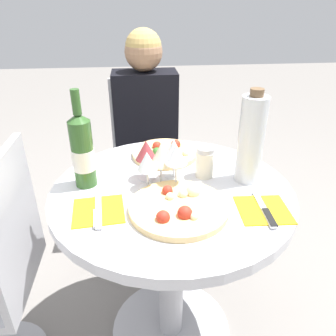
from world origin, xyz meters
The scene contains 16 objects.
ground_plane centered at (0.00, 0.00, 0.00)m, with size 12.00×12.00×0.00m, color gray.
dining_table centered at (0.00, 0.00, 0.53)m, with size 0.81×0.81×0.73m.
chair_behind_diner centered at (-0.06, 0.78, 0.44)m, with size 0.39×0.39×0.90m.
seated_diner centered at (-0.06, 0.64, 0.53)m, with size 0.32×0.39×1.17m.
pizza_large centered at (0.01, -0.13, 0.74)m, with size 0.30×0.30×0.05m.
pizza_small_far centered at (0.00, 0.25, 0.74)m, with size 0.26×0.26×0.05m.
wine_bottle centered at (-0.29, 0.05, 0.86)m, with size 0.07×0.07×0.33m.
tall_carafe centered at (0.26, 0.03, 0.88)m, with size 0.09×0.09×0.32m.
sugar_shaker centered at (0.12, 0.07, 0.79)m, with size 0.06×0.06×0.11m.
wine_glass_back_left centered at (-0.08, 0.07, 0.84)m, with size 0.07×0.07×0.14m.
wine_glass_center centered at (-0.03, 0.04, 0.83)m, with size 0.07×0.07×0.14m.
wine_glass_back_right centered at (0.01, 0.07, 0.84)m, with size 0.07×0.07×0.15m.
wine_glass_front_right centered at (0.01, 0.01, 0.85)m, with size 0.07×0.07×0.15m.
wine_glass_front_left centered at (-0.08, 0.01, 0.83)m, with size 0.07×0.07×0.13m.
place_setting_left centered at (-0.23, -0.12, 0.73)m, with size 0.16×0.19×0.01m.
place_setting_right centered at (0.26, -0.16, 0.73)m, with size 0.16×0.19×0.01m.
Camera 1 is at (-0.11, -0.93, 1.30)m, focal length 35.00 mm.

